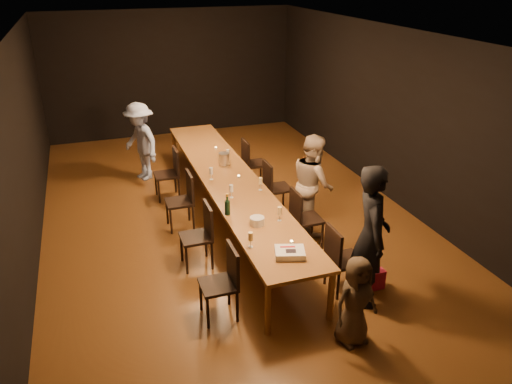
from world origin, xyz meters
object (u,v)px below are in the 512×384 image
object	(u,v)px
woman_tan	(313,183)
man_blue	(141,142)
chair_right_1	(307,218)
chair_left_2	(179,201)
woman_birthday	(371,236)
ice_bucket	(224,159)
chair_left_0	(218,284)
chair_left_3	(166,174)
plate_stack	(257,221)
chair_right_2	(278,187)
chair_right_0	(345,259)
champagne_bottle	(227,204)
chair_right_3	(255,163)
child	(355,301)
chair_left_1	(196,237)
table	(230,181)
birthday_cake	(290,253)

from	to	relation	value
woman_tan	man_blue	size ratio (longest dim) A/B	1.03
chair_right_1	chair_left_2	world-z (taller)	same
woman_birthday	ice_bucket	distance (m)	3.43
chair_left_0	chair_left_3	distance (m)	3.60
plate_stack	woman_tan	bearing A→B (deg)	36.53
chair_right_1	woman_birthday	bearing A→B (deg)	6.41
chair_right_2	chair_right_0	bearing A→B (deg)	-0.00
woman_tan	champagne_bottle	world-z (taller)	woman_tan
chair_right_3	chair_left_3	world-z (taller)	same
plate_stack	child	bearing A→B (deg)	-71.13
chair_left_1	champagne_bottle	size ratio (longest dim) A/B	2.94
chair_right_3	woman_birthday	bearing A→B (deg)	2.45
table	chair_left_1	xyz separation A→B (m)	(-0.85, -1.20, -0.24)
chair_left_0	birthday_cake	xyz separation A→B (m)	(0.87, -0.11, 0.33)
chair_right_3	chair_left_0	distance (m)	3.98
woman_tan	plate_stack	distance (m)	1.55
chair_right_3	chair_left_1	distance (m)	2.94
chair_left_0	woman_tan	xyz separation A→B (m)	(2.00, 1.68, 0.33)
woman_birthday	birthday_cake	xyz separation A→B (m)	(-1.00, 0.16, -0.13)
chair_right_0	man_blue	distance (m)	5.08
woman_birthday	child	xyz separation A→B (m)	(-0.54, -0.65, -0.38)
chair_right_2	child	xyz separation A→B (m)	(-0.38, -3.32, 0.08)
ice_bucket	chair_left_3	bearing A→B (deg)	148.32
birthday_cake	chair_left_3	bearing A→B (deg)	120.81
table	chair_left_0	xyz separation A→B (m)	(-0.85, -2.40, -0.24)
chair_left_0	champagne_bottle	distance (m)	1.33
chair_left_3	child	size ratio (longest dim) A/B	0.85
plate_stack	table	bearing A→B (deg)	86.61
birthday_cake	chair_right_3	bearing A→B (deg)	95.01
child	plate_stack	world-z (taller)	child
chair_right_0	chair_right_1	world-z (taller)	same
chair_left_0	woman_tan	size ratio (longest dim) A/B	0.59
table	chair_left_1	world-z (taller)	chair_left_1
child	champagne_bottle	size ratio (longest dim) A/B	3.44
chair_right_3	champagne_bottle	bearing A→B (deg)	-27.00
chair_right_3	plate_stack	size ratio (longest dim) A/B	4.74
chair_right_2	chair_left_2	size ratio (longest dim) A/B	1.00
chair_left_2	man_blue	size ratio (longest dim) A/B	0.60
chair_right_2	birthday_cake	bearing A→B (deg)	-18.34
woman_birthday	chair_left_3	bearing A→B (deg)	45.27
woman_birthday	child	distance (m)	0.92
chair_right_0	man_blue	world-z (taller)	man_blue
chair_left_1	woman_tan	world-z (taller)	woman_tan
man_blue	ice_bucket	bearing A→B (deg)	12.87
chair_right_2	child	bearing A→B (deg)	-6.47
birthday_cake	chair_left_0	bearing A→B (deg)	-169.61
chair_right_3	woman_tan	world-z (taller)	woman_tan
chair_right_1	champagne_bottle	world-z (taller)	champagne_bottle
chair_left_3	child	distance (m)	4.71
chair_right_0	chair_right_3	world-z (taller)	same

